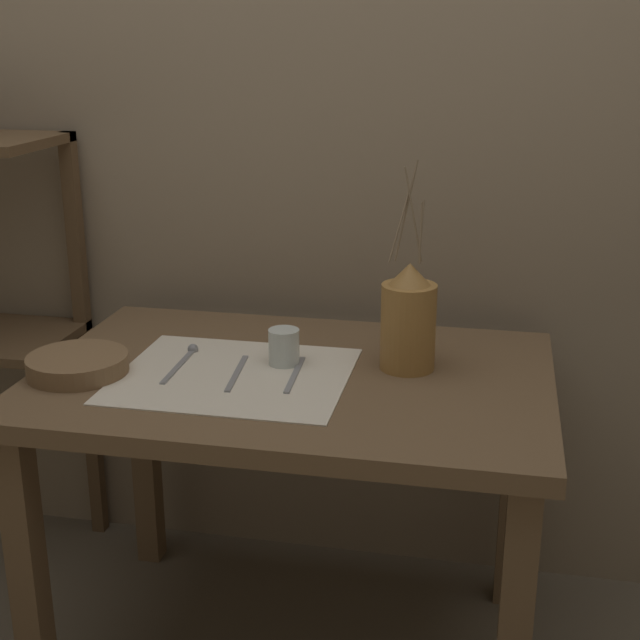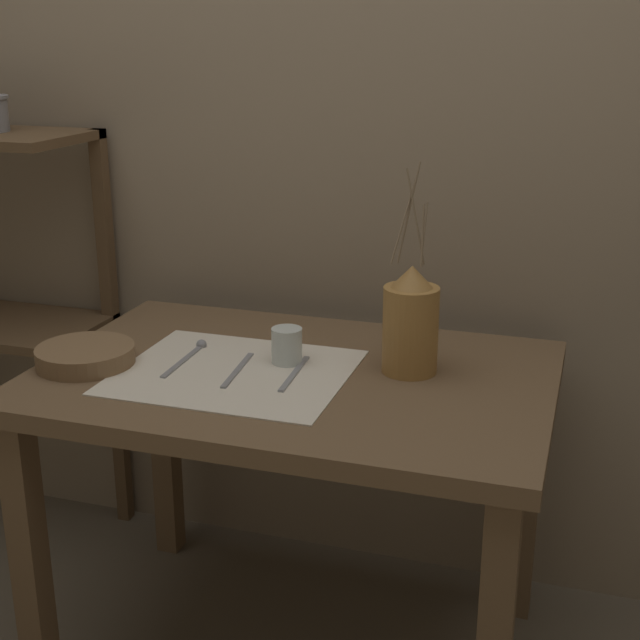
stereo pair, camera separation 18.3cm
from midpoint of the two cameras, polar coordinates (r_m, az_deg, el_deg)
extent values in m
cube|color=gray|center=(2.23, 4.78, 12.94)|extent=(7.00, 0.06, 2.40)
cube|color=brown|center=(1.90, 1.09, -3.90)|extent=(1.09, 0.74, 0.04)
cube|color=brown|center=(2.00, -15.53, -14.81)|extent=(0.06, 0.06, 0.67)
cube|color=brown|center=(2.46, -7.78, -7.65)|extent=(0.06, 0.06, 0.67)
cube|color=brown|center=(2.26, 15.38, -10.70)|extent=(0.06, 0.06, 0.67)
cube|color=brown|center=(2.53, -17.62, -0.35)|extent=(0.52, 0.33, 0.02)
cube|color=brown|center=(2.54, -11.16, -1.11)|extent=(0.04, 0.04, 1.15)
cube|color=beige|center=(1.88, -2.73, -3.39)|extent=(0.48, 0.41, 0.00)
cylinder|color=olive|center=(1.88, 8.60, -0.68)|extent=(0.12, 0.12, 0.19)
cone|color=olive|center=(1.84, 8.77, 2.73)|extent=(0.09, 0.09, 0.05)
cylinder|color=#847056|center=(1.81, 8.32, 6.40)|extent=(0.05, 0.02, 0.19)
cylinder|color=#847056|center=(1.82, 8.60, 6.74)|extent=(0.04, 0.01, 0.21)
cylinder|color=#847056|center=(1.83, 9.55, 5.41)|extent=(0.01, 0.02, 0.13)
cylinder|color=#847056|center=(1.81, 9.49, 5.31)|extent=(0.01, 0.01, 0.13)
cylinder|color=#847056|center=(1.81, 9.05, 6.50)|extent=(0.04, 0.02, 0.20)
cylinder|color=brown|center=(1.96, -12.22, -2.30)|extent=(0.21, 0.21, 0.04)
cylinder|color=silver|center=(1.91, 0.60, -1.70)|extent=(0.07, 0.07, 0.08)
cube|color=gray|center=(1.94, -6.11, -2.67)|extent=(0.02, 0.20, 0.00)
sphere|color=gray|center=(2.03, -5.05, -1.63)|extent=(0.02, 0.02, 0.02)
cube|color=gray|center=(1.88, -2.53, -3.26)|extent=(0.03, 0.20, 0.00)
cube|color=gray|center=(1.86, 1.16, -3.49)|extent=(0.02, 0.20, 0.00)
camera|label=1|loc=(0.09, -87.14, 0.94)|focal=50.00mm
camera|label=2|loc=(0.09, 92.86, -0.94)|focal=50.00mm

